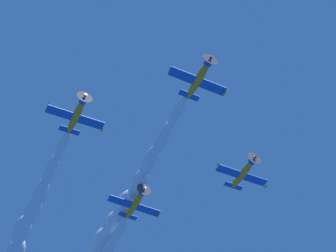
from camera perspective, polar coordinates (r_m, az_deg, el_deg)
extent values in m
ellipsoid|color=orange|center=(75.50, 2.89, 4.40)|extent=(5.41, 4.61, 1.52)
cylinder|color=#194CB2|center=(74.22, 3.85, 6.04)|extent=(1.34, 1.28, 1.08)
cone|color=black|center=(73.96, 4.06, 6.40)|extent=(0.83, 0.77, 0.53)
cylinder|color=#3F3F47|center=(74.02, 4.01, 6.31)|extent=(1.56, 1.70, 2.21)
cube|color=#194CB2|center=(75.45, 2.82, 4.24)|extent=(5.83, 6.81, 0.63)
ellipsoid|color=orange|center=(76.27, 5.37, 3.09)|extent=(0.80, 0.69, 0.31)
ellipsoid|color=orange|center=(74.82, 0.22, 5.39)|extent=(0.80, 0.69, 0.31)
cube|color=#194CB2|center=(76.83, 2.01, 2.90)|extent=(2.37, 2.66, 0.30)
cube|color=orange|center=(77.25, 2.01, 3.05)|extent=(0.95, 0.74, 1.10)
ellipsoid|color=#1E232D|center=(75.69, 2.99, 4.71)|extent=(1.53, 1.38, 0.74)
ellipsoid|color=orange|center=(84.18, 7.07, -4.51)|extent=(5.40, 4.62, 1.81)
cylinder|color=#194CB2|center=(82.59, 8.00, -3.24)|extent=(1.39, 1.28, 1.15)
cone|color=black|center=(82.26, 8.21, -2.97)|extent=(0.85, 0.76, 0.58)
cylinder|color=#3F3F47|center=(82.34, 8.16, -3.03)|extent=(1.69, 1.68, 2.29)
cube|color=#194CB2|center=(84.17, 7.00, -4.66)|extent=(5.82, 6.79, 1.03)
ellipsoid|color=orange|center=(85.32, 9.23, -5.65)|extent=(0.80, 0.69, 0.35)
ellipsoid|color=orange|center=(83.18, 4.72, -3.63)|extent=(0.80, 0.69, 0.35)
cube|color=#194CB2|center=(85.79, 6.20, -5.65)|extent=(2.36, 2.66, 0.46)
cube|color=orange|center=(86.17, 6.20, -5.48)|extent=(1.01, 0.73, 1.14)
ellipsoid|color=#1E232D|center=(84.31, 7.17, -4.22)|extent=(1.55, 1.37, 0.83)
ellipsoid|color=orange|center=(78.45, -8.68, 0.96)|extent=(5.41, 4.63, 1.60)
cylinder|color=#194CB2|center=(76.81, -8.00, 2.48)|extent=(1.37, 1.29, 1.13)
cone|color=black|center=(76.47, -7.85, 2.82)|extent=(0.84, 0.77, 0.56)
cylinder|color=#3F3F47|center=(76.55, -7.88, 2.74)|extent=(1.64, 1.70, 2.32)
cube|color=#194CB2|center=(78.44, -8.75, 0.81)|extent=(5.81, 6.78, 1.09)
ellipsoid|color=orange|center=(78.47, -6.25, -0.35)|extent=(0.80, 0.70, 0.32)
ellipsoid|color=orange|center=(78.58, -11.25, 1.96)|extent=(0.80, 0.70, 0.32)
cube|color=#194CB2|center=(80.11, -9.30, -0.41)|extent=(2.36, 2.66, 0.47)
cube|color=orange|center=(80.51, -9.22, -0.26)|extent=(0.99, 0.75, 1.11)
ellipsoid|color=#1E232D|center=(78.59, -8.54, 1.26)|extent=(1.54, 1.38, 0.79)
ellipsoid|color=orange|center=(86.03, -3.15, -7.40)|extent=(5.41, 4.62, 1.65)
cylinder|color=#194CB2|center=(84.17, -2.42, -6.21)|extent=(1.35, 1.30, 1.09)
cone|color=black|center=(83.78, -2.26, -5.94)|extent=(0.83, 0.77, 0.55)
cylinder|color=#3F3F47|center=(83.87, -2.29, -6.01)|extent=(1.60, 1.74, 2.20)
cube|color=#194CB2|center=(86.05, -3.21, -7.55)|extent=(5.83, 6.81, 0.64)
ellipsoid|color=orange|center=(86.80, -0.91, -8.45)|extent=(0.80, 0.70, 0.32)
ellipsoid|color=orange|center=(85.46, -5.54, -6.61)|extent=(0.80, 0.70, 0.32)
cube|color=#194CB2|center=(87.89, -3.82, -8.47)|extent=(2.37, 2.66, 0.32)
cube|color=orange|center=(88.25, -3.79, -8.29)|extent=(0.97, 0.76, 1.12)
ellipsoid|color=#1E232D|center=(86.12, -3.04, -7.11)|extent=(1.53, 1.38, 0.77)
ellipsoid|color=white|center=(78.44, 0.86, 1.31)|extent=(5.52, 4.80, 1.90)
ellipsoid|color=white|center=(81.10, -0.56, -1.22)|extent=(5.72, 5.04, 2.18)
ellipsoid|color=white|center=(83.51, -1.80, -3.42)|extent=(5.92, 5.28, 2.46)
ellipsoid|color=white|center=(86.45, -2.82, -5.47)|extent=(6.12, 5.52, 2.74)
ellipsoid|color=white|center=(89.55, -4.25, -7.56)|extent=(6.32, 5.75, 3.02)
ellipsoid|color=white|center=(92.93, -5.26, -9.28)|extent=(6.51, 5.99, 3.30)
ellipsoid|color=white|center=(95.76, -6.26, -10.81)|extent=(6.71, 6.23, 3.58)
ellipsoid|color=white|center=(82.04, -9.96, -1.87)|extent=(5.52, 4.80, 1.90)
ellipsoid|color=white|center=(85.11, -11.07, -4.18)|extent=(5.72, 5.04, 2.18)
ellipsoid|color=white|center=(88.44, -12.00, -6.26)|extent=(5.92, 5.28, 2.46)
ellipsoid|color=white|center=(91.49, -12.68, -7.79)|extent=(6.12, 5.52, 2.74)
ellipsoid|color=white|center=(94.84, -13.67, -9.52)|extent=(6.32, 5.75, 3.02)
ellipsoid|color=white|center=(98.67, -14.25, -11.49)|extent=(6.51, 5.99, 3.30)
ellipsoid|color=white|center=(90.06, -4.63, -9.82)|extent=(5.52, 4.80, 1.90)
ellipsoid|color=white|center=(93.40, -5.61, -11.50)|extent=(5.72, 5.04, 2.18)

